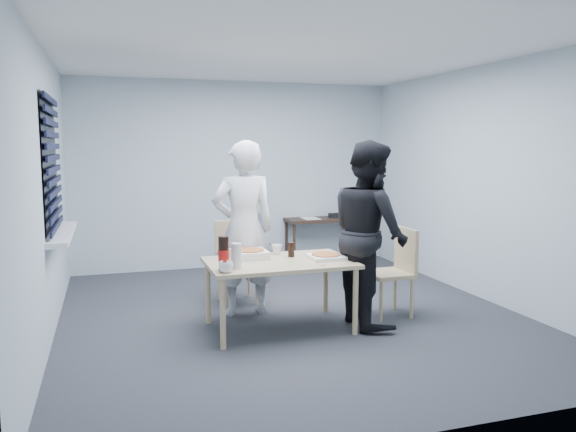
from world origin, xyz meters
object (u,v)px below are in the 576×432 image
object	(u,v)px
person_black	(369,233)
mug_b	(277,249)
stool	(254,251)
dining_table	(279,267)
side_table	(320,223)
chair_right	(397,265)
backpack	(255,228)
person_white	(244,228)
chair_far	(236,255)
mug_a	(226,267)
soda_bottle	(224,254)

from	to	relation	value
person_black	mug_b	world-z (taller)	person_black
mug_b	stool	bearing A→B (deg)	82.79
dining_table	side_table	size ratio (longest dim) A/B	1.34
chair_right	side_table	xyz separation A→B (m)	(0.17, 2.58, 0.07)
dining_table	person_black	distance (m)	0.93
stool	backpack	bearing A→B (deg)	-90.00
person_white	mug_b	size ratio (longest dim) A/B	17.70
side_table	stool	xyz separation A→B (m)	(-1.13, -0.56, -0.23)
person_black	mug_b	xyz separation A→B (m)	(-0.81, 0.40, -0.19)
chair_far	chair_right	size ratio (longest dim) A/B	1.00
mug_a	soda_bottle	world-z (taller)	soda_bottle
chair_right	person_white	world-z (taller)	person_white
dining_table	person_white	world-z (taller)	person_white
chair_far	mug_a	bearing A→B (deg)	-105.69
person_black	stool	size ratio (longest dim) A/B	3.82
side_table	backpack	bearing A→B (deg)	-153.14
person_white	side_table	xyz separation A→B (m)	(1.63, 2.07, -0.30)
chair_far	soda_bottle	world-z (taller)	soda_bottle
dining_table	side_table	xyz separation A→B (m)	(1.43, 2.65, -0.01)
chair_far	mug_a	size ratio (longest dim) A/B	7.24
person_black	soda_bottle	xyz separation A→B (m)	(-1.45, -0.15, -0.09)
stool	dining_table	bearing A→B (deg)	-98.04
person_white	soda_bottle	size ratio (longest dim) A/B	5.98
chair_right	side_table	world-z (taller)	chair_right
chair_right	person_white	distance (m)	1.59
mug_a	mug_b	size ratio (longest dim) A/B	1.23
mug_a	mug_b	distance (m)	0.91
person_white	soda_bottle	bearing A→B (deg)	65.47
side_table	soda_bottle	distance (m)	3.52
chair_right	mug_b	distance (m)	1.23
stool	soda_bottle	xyz separation A→B (m)	(-0.87, -2.32, 0.44)
dining_table	stool	distance (m)	2.12
stool	soda_bottle	bearing A→B (deg)	-110.46
dining_table	chair_far	world-z (taller)	chair_far
dining_table	person_black	xyz separation A→B (m)	(0.88, -0.08, 0.29)
side_table	chair_far	bearing A→B (deg)	-135.67
stool	mug_b	bearing A→B (deg)	-97.21
backpack	mug_a	distance (m)	2.55
dining_table	mug_a	bearing A→B (deg)	-150.35
dining_table	chair_right	distance (m)	1.27
person_white	backpack	distance (m)	1.59
chair_far	chair_right	xyz separation A→B (m)	(1.44, -1.02, 0.00)
backpack	mug_b	xyz separation A→B (m)	(-0.22, -1.75, 0.05)
chair_right	person_white	size ratio (longest dim) A/B	0.50
soda_bottle	chair_right	bearing A→B (deg)	9.30
mug_a	person_black	bearing A→B (deg)	9.67
stool	backpack	distance (m)	0.30
person_white	mug_b	xyz separation A→B (m)	(0.27, -0.25, -0.19)
dining_table	side_table	distance (m)	3.01
chair_right	backpack	xyz separation A→B (m)	(-0.97, 2.01, 0.14)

